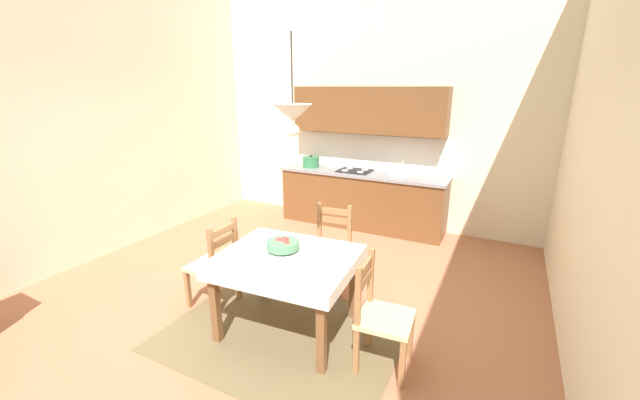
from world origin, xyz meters
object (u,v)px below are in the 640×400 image
dining_chair_window_side (381,316)px  fruit_bowl (283,245)px  kitchen_cabinetry (363,174)px  dining_table (287,269)px  dining_chair_kitchen_side (331,249)px  pendant_lamp (293,114)px  dining_chair_tv_side (215,265)px

dining_chair_window_side → fruit_bowl: size_ratio=3.10×
kitchen_cabinetry → dining_table: kitchen_cabinetry is taller
kitchen_cabinetry → dining_chair_kitchen_side: bearing=-79.1°
dining_chair_kitchen_side → fruit_bowl: bearing=-95.1°
dining_chair_kitchen_side → fruit_bowl: size_ratio=3.10×
dining_table → fruit_bowl: fruit_bowl is taller
dining_chair_kitchen_side → pendant_lamp: size_ratio=1.16×
pendant_lamp → dining_chair_tv_side: bearing=-176.7°
dining_chair_window_side → pendant_lamp: 1.77m
dining_chair_tv_side → dining_chair_window_side: size_ratio=1.00×
kitchen_cabinetry → fruit_bowl: size_ratio=8.88×
dining_table → dining_chair_window_side: dining_chair_window_side is taller
kitchen_cabinetry → pendant_lamp: 3.11m
fruit_bowl → dining_chair_window_side: bearing=-7.7°
fruit_bowl → pendant_lamp: bearing=1.6°
fruit_bowl → pendant_lamp: 1.18m
dining_table → dining_chair_kitchen_side: size_ratio=1.36×
dining_table → dining_chair_tv_side: bearing=178.7°
kitchen_cabinetry → pendant_lamp: bearing=-81.2°
dining_chair_kitchen_side → pendant_lamp: (0.05, -0.85, 1.54)m
dining_chair_tv_side → pendant_lamp: bearing=3.3°
dining_table → pendant_lamp: (0.04, 0.07, 1.36)m
dining_chair_tv_side → fruit_bowl: dining_chair_tv_side is taller
dining_table → dining_chair_tv_side: (-0.89, 0.02, -0.18)m
dining_chair_window_side → fruit_bowl: 1.07m
kitchen_cabinetry → dining_chair_tv_side: 2.99m
kitchen_cabinetry → dining_table: (0.40, -2.94, -0.24)m
dining_chair_tv_side → pendant_lamp: (0.94, 0.05, 1.54)m
dining_chair_tv_side → pendant_lamp: pendant_lamp is taller
kitchen_cabinetry → dining_chair_kitchen_side: (0.39, -2.01, -0.41)m
dining_table → dining_chair_window_side: bearing=-4.0°
dining_chair_tv_side → fruit_bowl: bearing=3.6°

